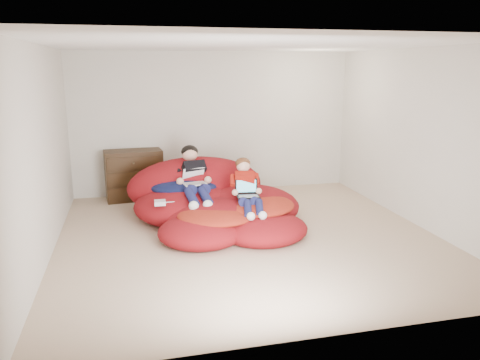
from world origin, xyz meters
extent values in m
cube|color=tan|center=(0.00, 0.00, -0.12)|extent=(5.10, 5.10, 0.25)
cube|color=beige|center=(0.00, 2.51, 1.25)|extent=(5.10, 0.02, 2.50)
cube|color=beige|center=(0.00, -2.51, 1.25)|extent=(5.10, 0.02, 2.50)
cube|color=beige|center=(-2.51, 0.00, 1.25)|extent=(0.02, 5.10, 2.50)
cube|color=beige|center=(2.51, 0.00, 1.25)|extent=(0.02, 5.10, 2.50)
cube|color=white|center=(0.00, 0.00, 2.51)|extent=(5.10, 5.10, 0.02)
cube|color=#311F0D|center=(-1.46, 2.25, 0.43)|extent=(0.99, 0.57, 0.85)
cube|color=#311F0D|center=(-1.46, 2.01, 0.17)|extent=(0.85, 0.11, 0.21)
cylinder|color=#4C3F26|center=(-1.46, 1.99, 0.17)|extent=(0.04, 0.06, 0.03)
cube|color=#311F0D|center=(-1.46, 2.01, 0.43)|extent=(0.85, 0.11, 0.21)
cylinder|color=#4C3F26|center=(-1.46, 1.99, 0.43)|extent=(0.04, 0.06, 0.03)
cube|color=#311F0D|center=(-1.46, 2.01, 0.68)|extent=(0.85, 0.11, 0.21)
cylinder|color=#4C3F26|center=(-1.46, 1.99, 0.68)|extent=(0.04, 0.06, 0.03)
ellipsoid|color=maroon|center=(-0.69, 0.93, 0.22)|extent=(1.63, 1.46, 0.58)
ellipsoid|color=maroon|center=(0.16, 0.74, 0.20)|extent=(1.59, 1.54, 0.57)
ellipsoid|color=maroon|center=(-0.27, 0.35, 0.18)|extent=(1.62, 1.29, 0.52)
ellipsoid|color=maroon|center=(-0.64, -0.04, 0.14)|extent=(1.16, 1.07, 0.39)
ellipsoid|color=maroon|center=(0.18, -0.10, 0.13)|extent=(1.20, 1.09, 0.39)
ellipsoid|color=maroon|center=(-0.52, 1.32, 0.40)|extent=(2.13, 0.94, 0.94)
ellipsoid|color=#11173F|center=(-0.72, 1.12, 0.48)|extent=(1.08, 0.88, 0.28)
ellipsoid|color=#11173F|center=(-0.19, 1.24, 0.52)|extent=(0.90, 0.63, 0.22)
ellipsoid|color=#A92818|center=(0.18, 0.33, 0.34)|extent=(1.12, 1.12, 0.20)
ellipsoid|color=#A92818|center=(-0.40, 0.12, 0.30)|extent=(1.09, 0.98, 0.20)
ellipsoid|color=beige|center=(-0.88, 1.51, 0.62)|extent=(0.45, 0.29, 0.29)
cube|color=black|center=(-0.61, 1.09, 0.66)|extent=(0.41, 0.52, 0.47)
sphere|color=tan|center=(-0.61, 1.26, 0.93)|extent=(0.23, 0.23, 0.23)
ellipsoid|color=black|center=(-0.61, 1.29, 0.97)|extent=(0.26, 0.24, 0.20)
cylinder|color=#161945|center=(-0.70, 0.74, 0.51)|extent=(0.22, 0.40, 0.21)
cylinder|color=#161945|center=(-0.70, 0.41, 0.48)|extent=(0.19, 0.38, 0.24)
sphere|color=white|center=(-0.70, 0.22, 0.41)|extent=(0.14, 0.14, 0.14)
cylinder|color=#161945|center=(-0.51, 0.74, 0.51)|extent=(0.22, 0.40, 0.21)
cylinder|color=#161945|center=(-0.51, 0.41, 0.48)|extent=(0.19, 0.38, 0.24)
sphere|color=white|center=(-0.51, 0.22, 0.41)|extent=(0.14, 0.14, 0.14)
cube|color=#A5190E|center=(0.05, 0.41, 0.61)|extent=(0.32, 0.33, 0.43)
sphere|color=tan|center=(0.05, 0.49, 0.87)|extent=(0.19, 0.19, 0.19)
ellipsoid|color=#4E2A15|center=(0.05, 0.52, 0.91)|extent=(0.22, 0.20, 0.16)
cylinder|color=#161945|center=(-0.03, 0.19, 0.45)|extent=(0.18, 0.33, 0.17)
cylinder|color=#161945|center=(-0.03, -0.09, 0.42)|extent=(0.16, 0.31, 0.20)
sphere|color=white|center=(-0.03, -0.25, 0.37)|extent=(0.11, 0.11, 0.11)
cylinder|color=#161945|center=(0.13, 0.19, 0.45)|extent=(0.18, 0.33, 0.17)
cylinder|color=#161945|center=(0.13, -0.09, 0.42)|extent=(0.16, 0.31, 0.20)
sphere|color=white|center=(0.13, -0.25, 0.37)|extent=(0.11, 0.11, 0.11)
cube|color=white|center=(-0.61, 0.76, 0.58)|extent=(0.35, 0.27, 0.01)
cube|color=gray|center=(-0.61, 0.75, 0.59)|extent=(0.29, 0.16, 0.00)
cube|color=white|center=(-0.61, 0.92, 0.69)|extent=(0.33, 0.16, 0.20)
cube|color=#406DDC|center=(-0.61, 0.91, 0.69)|extent=(0.29, 0.13, 0.16)
cube|color=black|center=(0.05, 0.20, 0.51)|extent=(0.33, 0.25, 0.01)
cube|color=gray|center=(0.05, 0.19, 0.51)|extent=(0.27, 0.15, 0.00)
cube|color=black|center=(0.05, 0.32, 0.62)|extent=(0.31, 0.06, 0.22)
cube|color=#4E9DB6|center=(0.05, 0.31, 0.62)|extent=(0.27, 0.05, 0.18)
cube|color=white|center=(-1.14, 0.46, 0.42)|extent=(0.16, 0.16, 0.06)
camera|label=1|loc=(-1.49, -5.79, 2.24)|focal=35.00mm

